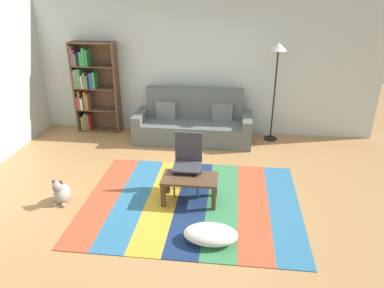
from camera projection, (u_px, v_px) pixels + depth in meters
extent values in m
plane|color=#B27F4C|center=(187.00, 192.00, 5.54)|extent=(14.00, 14.00, 0.00)
cube|color=silver|center=(204.00, 67.00, 7.31)|extent=(6.80, 0.10, 2.70)
cube|color=#C64C2D|center=(104.00, 197.00, 5.42)|extent=(0.43, 2.44, 0.01)
cube|color=teal|center=(133.00, 198.00, 5.37)|extent=(0.43, 2.44, 0.01)
cube|color=gold|center=(162.00, 200.00, 5.33)|extent=(0.43, 2.44, 0.01)
cube|color=navy|center=(192.00, 202.00, 5.28)|extent=(0.43, 2.44, 0.01)
cube|color=#387F4C|center=(222.00, 204.00, 5.23)|extent=(0.43, 2.44, 0.01)
cube|color=#C64C2D|center=(253.00, 206.00, 5.19)|extent=(0.43, 2.44, 0.01)
cube|color=teal|center=(285.00, 208.00, 5.14)|extent=(0.43, 2.44, 0.01)
cube|color=#59605B|center=(193.00, 132.00, 7.24)|extent=(1.90, 0.80, 0.40)
cube|color=#59605B|center=(195.00, 103.00, 7.31)|extent=(1.90, 0.20, 0.60)
cube|color=#59605B|center=(141.00, 125.00, 7.32)|extent=(0.18, 0.80, 0.56)
cube|color=#59605B|center=(247.00, 130.00, 7.10)|extent=(0.18, 0.80, 0.56)
cube|color=slate|center=(166.00, 110.00, 7.32)|extent=(0.42, 0.19, 0.36)
cube|color=slate|center=(222.00, 112.00, 7.20)|extent=(0.42, 0.19, 0.36)
cube|color=brown|center=(76.00, 87.00, 7.53)|extent=(0.04, 0.28, 1.83)
cube|color=brown|center=(117.00, 89.00, 7.44)|extent=(0.04, 0.28, 1.83)
cube|color=brown|center=(99.00, 86.00, 7.61)|extent=(0.90, 0.01, 1.83)
cube|color=brown|center=(101.00, 129.00, 7.85)|extent=(0.86, 0.28, 0.02)
cube|color=brown|center=(98.00, 109.00, 7.67)|extent=(0.86, 0.28, 0.02)
cube|color=brown|center=(96.00, 88.00, 7.49)|extent=(0.86, 0.28, 0.02)
cube|color=brown|center=(94.00, 66.00, 7.31)|extent=(0.86, 0.28, 0.02)
cube|color=brown|center=(91.00, 43.00, 7.13)|extent=(0.86, 0.28, 0.02)
cube|color=black|center=(82.00, 122.00, 7.82)|extent=(0.04, 0.24, 0.30)
cube|color=orange|center=(84.00, 123.00, 7.80)|extent=(0.03, 0.20, 0.28)
cube|color=#8C6647|center=(85.00, 122.00, 7.78)|extent=(0.03, 0.17, 0.30)
cube|color=green|center=(86.00, 121.00, 7.76)|extent=(0.04, 0.17, 0.36)
cube|color=red|center=(89.00, 122.00, 7.76)|extent=(0.04, 0.17, 0.34)
cube|color=red|center=(79.00, 102.00, 7.64)|extent=(0.04, 0.22, 0.27)
cube|color=#8C6647|center=(80.00, 100.00, 7.59)|extent=(0.03, 0.19, 0.39)
cube|color=silver|center=(83.00, 103.00, 7.61)|extent=(0.05, 0.17, 0.24)
cube|color=black|center=(86.00, 101.00, 7.63)|extent=(0.03, 0.26, 0.30)
cube|color=orange|center=(86.00, 100.00, 7.57)|extent=(0.03, 0.17, 0.38)
cube|color=#8C6647|center=(89.00, 101.00, 7.60)|extent=(0.04, 0.22, 0.34)
cube|color=#668C99|center=(76.00, 78.00, 7.44)|extent=(0.03, 0.23, 0.36)
cube|color=#8C6647|center=(78.00, 78.00, 7.40)|extent=(0.05, 0.17, 0.38)
cube|color=green|center=(81.00, 78.00, 7.43)|extent=(0.05, 0.25, 0.38)
cube|color=silver|center=(84.00, 81.00, 7.45)|extent=(0.03, 0.24, 0.26)
cube|color=#8C6647|center=(85.00, 80.00, 7.40)|extent=(0.04, 0.17, 0.32)
cube|color=green|center=(88.00, 81.00, 7.43)|extent=(0.03, 0.22, 0.26)
cube|color=black|center=(90.00, 80.00, 7.43)|extent=(0.04, 0.25, 0.31)
cube|color=#334CB2|center=(92.00, 80.00, 7.42)|extent=(0.05, 0.25, 0.32)
cube|color=green|center=(95.00, 80.00, 7.41)|extent=(0.05, 0.25, 0.33)
cube|color=#8C6647|center=(73.00, 55.00, 7.25)|extent=(0.03, 0.22, 0.39)
cube|color=purple|center=(75.00, 57.00, 7.27)|extent=(0.04, 0.24, 0.31)
cube|color=green|center=(77.00, 59.00, 7.28)|extent=(0.03, 0.25, 0.24)
cube|color=black|center=(79.00, 59.00, 7.24)|extent=(0.05, 0.18, 0.27)
cube|color=green|center=(82.00, 58.00, 7.26)|extent=(0.05, 0.23, 0.28)
cube|color=green|center=(84.00, 57.00, 7.21)|extent=(0.05, 0.17, 0.35)
cube|color=green|center=(88.00, 57.00, 7.25)|extent=(0.04, 0.25, 0.32)
cube|color=#513826|center=(190.00, 178.00, 5.17)|extent=(0.78, 0.45, 0.04)
cube|color=#513826|center=(163.00, 195.00, 5.12)|extent=(0.06, 0.06, 0.34)
cube|color=#513826|center=(214.00, 199.00, 5.04)|extent=(0.06, 0.06, 0.34)
cube|color=#513826|center=(168.00, 182.00, 5.45)|extent=(0.06, 0.06, 0.34)
cube|color=#513826|center=(215.00, 185.00, 5.38)|extent=(0.06, 0.06, 0.34)
ellipsoid|color=white|center=(211.00, 234.00, 4.45)|extent=(0.66, 0.42, 0.20)
ellipsoid|color=#9E998E|center=(62.00, 194.00, 5.26)|extent=(0.22, 0.30, 0.26)
sphere|color=#9E998E|center=(57.00, 187.00, 5.09)|extent=(0.15, 0.15, 0.15)
ellipsoid|color=#474440|center=(55.00, 189.00, 5.04)|extent=(0.06, 0.07, 0.05)
ellipsoid|color=#474440|center=(54.00, 182.00, 5.10)|extent=(0.05, 0.04, 0.08)
ellipsoid|color=#474440|center=(61.00, 183.00, 5.08)|extent=(0.05, 0.04, 0.08)
sphere|color=#9E998E|center=(55.00, 204.00, 5.18)|extent=(0.06, 0.06, 0.06)
sphere|color=#9E998E|center=(63.00, 205.00, 5.17)|extent=(0.06, 0.06, 0.06)
cylinder|color=black|center=(270.00, 138.00, 7.41)|extent=(0.26, 0.26, 0.02)
cylinder|color=black|center=(274.00, 96.00, 7.06)|extent=(0.03, 0.03, 1.73)
cone|color=white|center=(279.00, 46.00, 6.68)|extent=(0.32, 0.32, 0.14)
cube|color=black|center=(197.00, 174.00, 5.22)|extent=(0.13, 0.15, 0.02)
cube|color=#38383D|center=(187.00, 166.00, 5.36)|extent=(0.40, 0.40, 0.03)
cube|color=#38383D|center=(189.00, 146.00, 5.42)|extent=(0.40, 0.03, 0.44)
cylinder|color=#38383D|center=(174.00, 185.00, 5.31)|extent=(0.02, 0.02, 0.42)
cylinder|color=#38383D|center=(198.00, 187.00, 5.28)|extent=(0.02, 0.02, 0.42)
cylinder|color=#38383D|center=(178.00, 174.00, 5.62)|extent=(0.02, 0.02, 0.42)
cylinder|color=#38383D|center=(200.00, 175.00, 5.59)|extent=(0.02, 0.02, 0.42)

